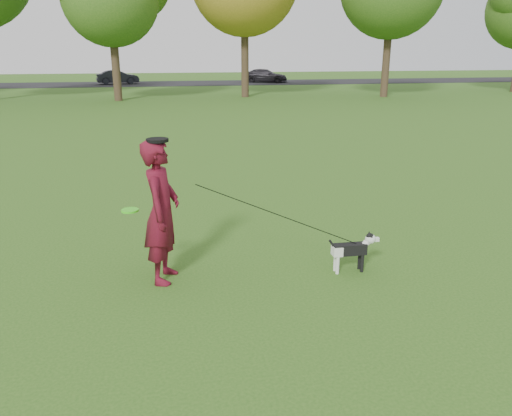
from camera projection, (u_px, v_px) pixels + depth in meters
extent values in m
plane|color=#285116|center=(253.00, 272.00, 7.29)|extent=(120.00, 120.00, 0.00)
cube|color=black|center=(178.00, 83.00, 44.76)|extent=(120.00, 7.00, 0.02)
imported|color=#530B1D|center=(162.00, 212.00, 6.76)|extent=(0.63, 0.82, 1.99)
cube|color=black|center=(349.00, 249.00, 7.20)|extent=(0.49, 0.15, 0.16)
cube|color=silver|center=(337.00, 251.00, 7.17)|extent=(0.14, 0.15, 0.14)
cylinder|color=silver|center=(338.00, 265.00, 7.18)|extent=(0.05, 0.05, 0.27)
cylinder|color=silver|center=(335.00, 262.00, 7.28)|extent=(0.05, 0.05, 0.27)
cylinder|color=black|center=(362.00, 263.00, 7.24)|extent=(0.05, 0.05, 0.27)
cylinder|color=black|center=(359.00, 260.00, 7.34)|extent=(0.05, 0.05, 0.27)
cylinder|color=silver|center=(364.00, 246.00, 7.22)|extent=(0.16, 0.10, 0.17)
sphere|color=silver|center=(370.00, 239.00, 7.21)|extent=(0.15, 0.15, 0.15)
sphere|color=black|center=(370.00, 237.00, 7.20)|extent=(0.12, 0.12, 0.12)
cube|color=silver|center=(376.00, 239.00, 7.22)|extent=(0.10, 0.06, 0.05)
sphere|color=black|center=(379.00, 239.00, 7.23)|extent=(0.03, 0.03, 0.03)
cone|color=black|center=(371.00, 235.00, 7.14)|extent=(0.05, 0.05, 0.06)
cone|color=black|center=(369.00, 233.00, 7.22)|extent=(0.05, 0.05, 0.06)
cylinder|color=black|center=(334.00, 247.00, 7.14)|extent=(0.17, 0.03, 0.22)
cylinder|color=black|center=(361.00, 245.00, 7.21)|extent=(0.11, 0.11, 0.02)
imported|color=black|center=(118.00, 77.00, 43.71)|extent=(3.77, 1.96, 1.18)
imported|color=black|center=(265.00, 76.00, 45.89)|extent=(4.39, 2.89, 1.18)
cylinder|color=#40E11C|center=(130.00, 210.00, 6.63)|extent=(0.23, 0.23, 0.02)
cylinder|color=black|center=(157.00, 140.00, 6.46)|extent=(0.29, 0.29, 0.04)
cylinder|color=#38281C|center=(116.00, 65.00, 29.87)|extent=(0.48, 0.48, 4.20)
cylinder|color=#38281C|center=(245.00, 57.00, 32.00)|extent=(0.48, 0.48, 5.04)
cylinder|color=#38281C|center=(386.00, 59.00, 32.12)|extent=(0.48, 0.48, 4.83)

